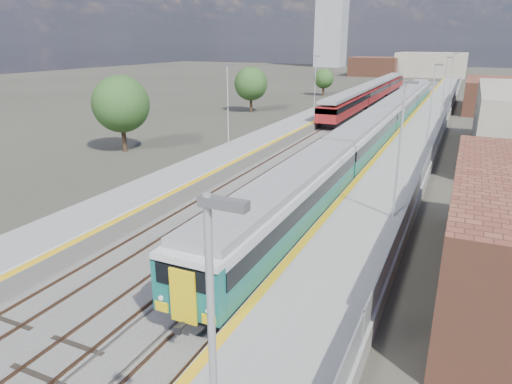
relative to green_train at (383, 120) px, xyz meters
The scene contains 11 objects.
ground 3.33m from the green_train, 126.71° to the left, with size 320.00×320.00×0.00m, color #47443A.
ballast_bed 6.25m from the green_train, 129.73° to the left, with size 10.50×155.00×0.06m, color #565451.
tracks 7.25m from the green_train, 116.99° to the left, with size 8.96×160.00×0.17m.
platform_right 6.11m from the green_train, 49.98° to the left, with size 4.70×155.00×8.52m.
platform_left 11.59m from the green_train, 156.89° to the left, with size 4.30×155.00×8.52m.
buildings 93.10m from the green_train, 102.22° to the left, with size 72.00×185.50×40.00m.
green_train is the anchor object (origin of this frame).
red_train 30.49m from the green_train, 103.27° to the left, with size 2.76×55.96×3.48m.
tree_a 27.55m from the green_train, 143.80° to the right, with size 5.46×5.46×7.39m.
tree_b 25.37m from the green_train, 150.12° to the left, with size 5.00×5.00×6.77m.
tree_c 43.02m from the green_train, 115.31° to the left, with size 3.86×3.86×5.23m.
Camera 1 is at (9.58, -2.93, 10.45)m, focal length 32.00 mm.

